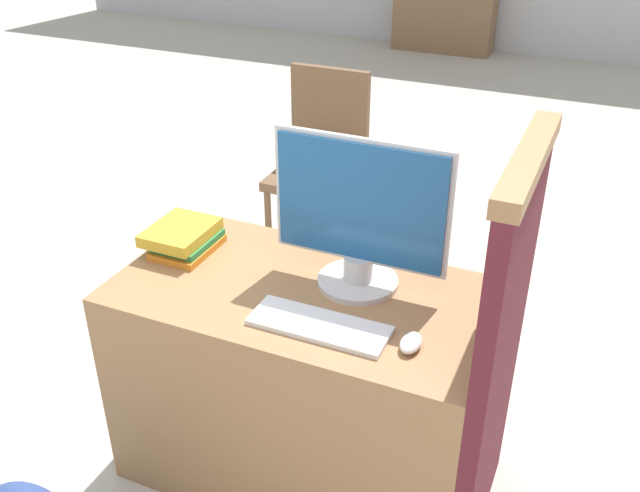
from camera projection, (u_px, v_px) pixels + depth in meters
desk at (304, 383)px, 2.43m from camera, size 1.20×0.65×0.76m
carrel_divider at (497, 365)px, 2.05m from camera, size 0.07×0.62×1.34m
monitor at (360, 218)px, 2.15m from camera, size 0.56×0.26×0.49m
keyboard at (319, 326)px, 2.06m from camera, size 0.41×0.15×0.02m
mouse at (411, 343)px, 1.97m from camera, size 0.06×0.10×0.04m
book_stack at (184, 238)px, 2.43m from camera, size 0.21×0.24×0.09m
far_chair at (321, 155)px, 3.82m from camera, size 0.44×0.44×0.97m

